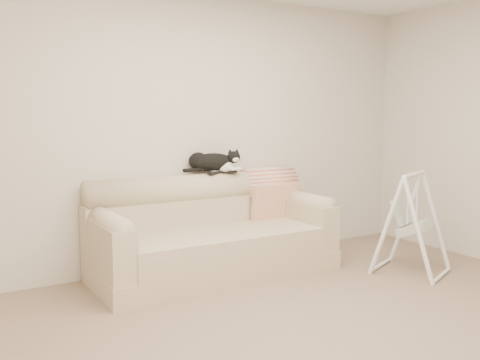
{
  "coord_description": "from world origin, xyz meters",
  "views": [
    {
      "loc": [
        -2.31,
        -2.64,
        1.46
      ],
      "look_at": [
        0.04,
        1.27,
        0.9
      ],
      "focal_mm": 40.0,
      "sensor_mm": 36.0,
      "label": 1
    }
  ],
  "objects_px": {
    "remote_a": "(215,172)",
    "remote_b": "(228,172)",
    "tuxedo_cat": "(213,162)",
    "baby_swing": "(411,223)",
    "sofa": "(211,236)"
  },
  "relations": [
    {
      "from": "sofa",
      "to": "remote_a",
      "type": "xyz_separation_m",
      "value": [
        0.16,
        0.22,
        0.56
      ]
    },
    {
      "from": "remote_a",
      "to": "baby_swing",
      "type": "height_order",
      "value": "baby_swing"
    },
    {
      "from": "sofa",
      "to": "remote_a",
      "type": "relative_size",
      "value": 11.93
    },
    {
      "from": "remote_a",
      "to": "remote_b",
      "type": "distance_m",
      "value": 0.15
    },
    {
      "from": "remote_b",
      "to": "tuxedo_cat",
      "type": "bearing_deg",
      "value": 161.04
    },
    {
      "from": "sofa",
      "to": "remote_b",
      "type": "xyz_separation_m",
      "value": [
        0.31,
        0.21,
        0.56
      ]
    },
    {
      "from": "sofa",
      "to": "remote_a",
      "type": "bearing_deg",
      "value": 53.49
    },
    {
      "from": "sofa",
      "to": "remote_b",
      "type": "height_order",
      "value": "remote_b"
    },
    {
      "from": "sofa",
      "to": "tuxedo_cat",
      "type": "bearing_deg",
      "value": 57.9
    },
    {
      "from": "remote_b",
      "to": "baby_swing",
      "type": "distance_m",
      "value": 1.77
    },
    {
      "from": "remote_b",
      "to": "tuxedo_cat",
      "type": "relative_size",
      "value": 0.31
    },
    {
      "from": "remote_a",
      "to": "remote_b",
      "type": "relative_size",
      "value": 1.05
    },
    {
      "from": "tuxedo_cat",
      "to": "sofa",
      "type": "bearing_deg",
      "value": -122.1
    },
    {
      "from": "sofa",
      "to": "remote_a",
      "type": "height_order",
      "value": "remote_a"
    },
    {
      "from": "baby_swing",
      "to": "remote_b",
      "type": "bearing_deg",
      "value": 138.48
    }
  ]
}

